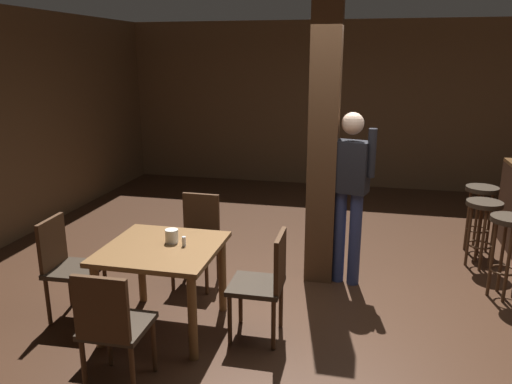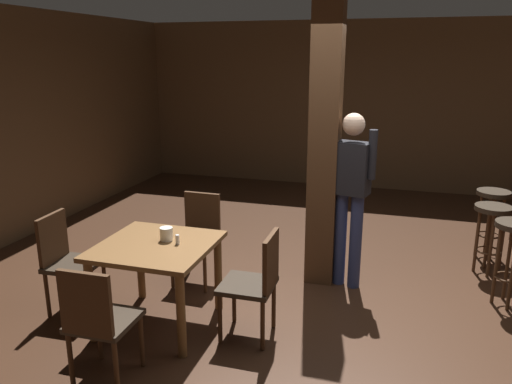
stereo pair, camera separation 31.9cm
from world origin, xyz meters
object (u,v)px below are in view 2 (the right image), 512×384
chair_north (198,233)px  chair_south (98,319)px  chair_east (257,280)px  bar_stool_mid (492,222)px  bar_stool_far (492,207)px  dining_table (157,258)px  standing_person (350,188)px  salt_shaker (177,240)px  chair_west (66,258)px  napkin_cup (166,234)px

chair_north → chair_south: (0.01, -1.75, 0.00)m
chair_east → bar_stool_mid: (1.98, 1.90, 0.05)m
chair_east → chair_south: bearing=-134.1°
chair_south → chair_east: bearing=45.9°
bar_stool_far → dining_table: bearing=-140.2°
bar_stool_mid → standing_person: bearing=-152.8°
chair_north → bar_stool_far: (2.91, 1.52, 0.08)m
salt_shaker → standing_person: 1.74m
dining_table → chair_west: bearing=-178.9°
chair_north → salt_shaker: chair_north is taller
chair_south → salt_shaker: 0.95m
napkin_cup → chair_south: bearing=-93.2°
chair_south → standing_person: bearing=55.2°
salt_shaker → bar_stool_far: size_ratio=0.10×
bar_stool_mid → bar_stool_far: bar_stool_far is taller
dining_table → bar_stool_mid: size_ratio=1.25×
chair_south → napkin_cup: size_ratio=7.94×
chair_north → salt_shaker: 0.91m
salt_shaker → bar_stool_mid: size_ratio=0.11×
dining_table → standing_person: standing_person is taller
chair_east → chair_north: (-0.87, 0.86, 0.00)m
chair_west → bar_stool_mid: chair_west is taller
chair_north → bar_stool_far: bearing=27.6°
bar_stool_mid → bar_stool_far: 0.48m
chair_north → standing_person: (1.45, 0.33, 0.50)m
napkin_cup → bar_stool_mid: 3.34m
dining_table → chair_north: (-0.01, 0.89, -0.10)m
napkin_cup → bar_stool_mid: size_ratio=0.15×
chair_north → salt_shaker: (0.19, -0.85, 0.27)m
chair_north → napkin_cup: 0.85m
chair_east → dining_table: bearing=-177.7°
bar_stool_far → chair_north: bearing=-152.4°
chair_east → bar_stool_mid: bearing=43.9°
napkin_cup → bar_stool_far: (2.85, 2.32, -0.20)m
standing_person → chair_east: bearing=-116.2°
chair_south → napkin_cup: chair_south is taller
bar_stool_far → salt_shaker: bearing=-138.9°
chair_south → bar_stool_far: chair_south is taller
chair_east → salt_shaker: 0.73m
bar_stool_mid → chair_south: bearing=-135.5°
chair_east → standing_person: standing_person is taller
bar_stool_far → napkin_cup: bearing=-140.9°
chair_north → salt_shaker: bearing=-77.6°
chair_north → dining_table: bearing=-89.3°
dining_table → chair_north: size_ratio=1.03×
chair_south → bar_stool_far: size_ratio=1.14×
standing_person → bar_stool_mid: bearing=27.2°
chair_north → napkin_cup: chair_north is taller
chair_west → standing_person: (2.32, 1.24, 0.50)m
chair_east → chair_south: 1.24m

